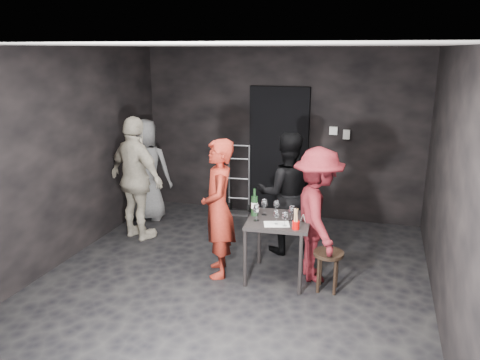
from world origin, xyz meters
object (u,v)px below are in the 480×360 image
(server_red, at_px, (218,201))
(breadstick_cup, at_px, (296,219))
(bystander_grey, at_px, (146,166))
(hand_truck, at_px, (238,200))
(wine_bottle, at_px, (254,205))
(stool, at_px, (328,260))
(man_maroon, at_px, (318,211))
(tasting_table, at_px, (279,227))
(bystander_cream, at_px, (136,168))
(woman_black, at_px, (287,188))

(server_red, bearing_deg, breadstick_cup, 59.11)
(bystander_grey, xyz_separation_m, breadstick_cup, (2.70, -1.63, -0.02))
(hand_truck, xyz_separation_m, wine_bottle, (0.83, -2.05, 0.66))
(stool, bearing_deg, server_red, 178.59)
(hand_truck, xyz_separation_m, server_red, (0.43, -2.18, 0.72))
(server_red, relative_size, breadstick_cup, 7.40)
(man_maroon, height_order, bystander_grey, bystander_grey)
(tasting_table, bearing_deg, stool, -11.92)
(bystander_cream, height_order, bystander_grey, bystander_cream)
(bystander_cream, height_order, wine_bottle, bystander_cream)
(bystander_cream, relative_size, breadstick_cup, 8.33)
(hand_truck, xyz_separation_m, woman_black, (1.07, -1.28, 0.68))
(server_red, xyz_separation_m, bystander_cream, (-1.49, 0.73, 0.12))
(bystander_cream, relative_size, bystander_grey, 1.19)
(stool, relative_size, wine_bottle, 1.42)
(server_red, xyz_separation_m, wine_bottle, (0.41, 0.13, -0.06))
(bystander_cream, distance_m, bystander_grey, 0.80)
(server_red, relative_size, wine_bottle, 5.64)
(wine_bottle, bearing_deg, server_red, -162.09)
(tasting_table, relative_size, wine_bottle, 2.27)
(man_maroon, xyz_separation_m, bystander_grey, (-2.88, 1.23, 0.03))
(tasting_table, distance_m, server_red, 0.78)
(server_red, distance_m, man_maroon, 1.17)
(man_maroon, distance_m, breadstick_cup, 0.43)
(tasting_table, distance_m, woman_black, 0.84)
(tasting_table, relative_size, bystander_cream, 0.36)
(stool, distance_m, bystander_grey, 3.45)
(tasting_table, relative_size, bystander_grey, 0.43)
(tasting_table, distance_m, breadstick_cup, 0.41)
(breadstick_cup, bearing_deg, hand_truck, 120.69)
(stool, distance_m, bystander_cream, 2.99)
(hand_truck, relative_size, stool, 2.47)
(woman_black, distance_m, breadstick_cup, 1.10)
(tasting_table, bearing_deg, hand_truck, 118.78)
(tasting_table, distance_m, man_maroon, 0.49)
(tasting_table, xyz_separation_m, breadstick_cup, (0.24, -0.25, 0.21))
(stool, xyz_separation_m, woman_black, (-0.68, 0.93, 0.52))
(hand_truck, xyz_separation_m, bystander_cream, (-1.06, -1.45, 0.84))
(tasting_table, height_order, server_red, server_red)
(bystander_cream, xyz_separation_m, bystander_grey, (-0.25, 0.74, -0.17))
(stool, bearing_deg, breadstick_cup, -160.99)
(hand_truck, distance_m, server_red, 2.33)
(woman_black, height_order, breadstick_cup, woman_black)
(woman_black, height_order, wine_bottle, woman_black)
(bystander_grey, height_order, wine_bottle, bystander_grey)
(bystander_cream, xyz_separation_m, breadstick_cup, (2.45, -0.89, -0.19))
(bystander_cream, bearing_deg, wine_bottle, -175.16)
(server_red, relative_size, woman_black, 1.04)
(wine_bottle, bearing_deg, man_maroon, 7.96)
(man_maroon, distance_m, bystander_cream, 2.68)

